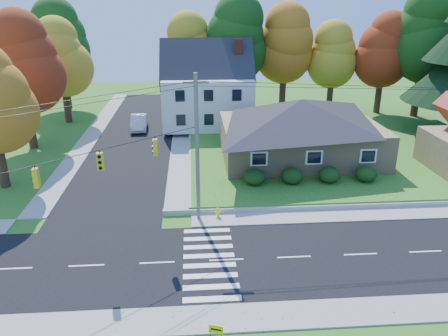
# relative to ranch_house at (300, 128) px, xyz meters

# --- Properties ---
(ground) EXTENTS (120.00, 120.00, 0.00)m
(ground) POSITION_rel_ranch_house_xyz_m (-8.00, -16.00, -3.27)
(ground) COLOR #3D7923
(road_main) EXTENTS (90.00, 8.00, 0.02)m
(road_main) POSITION_rel_ranch_house_xyz_m (-8.00, -16.00, -3.26)
(road_main) COLOR black
(road_main) RESTS_ON ground
(road_cross) EXTENTS (8.00, 44.00, 0.02)m
(road_cross) POSITION_rel_ranch_house_xyz_m (-16.00, 10.00, -3.25)
(road_cross) COLOR black
(road_cross) RESTS_ON ground
(sidewalk_north) EXTENTS (90.00, 2.00, 0.08)m
(sidewalk_north) POSITION_rel_ranch_house_xyz_m (-8.00, -11.00, -3.23)
(sidewalk_north) COLOR #9C9A90
(sidewalk_north) RESTS_ON ground
(sidewalk_south) EXTENTS (90.00, 2.00, 0.08)m
(sidewalk_south) POSITION_rel_ranch_house_xyz_m (-8.00, -21.00, -3.23)
(sidewalk_south) COLOR #9C9A90
(sidewalk_south) RESTS_ON ground
(lawn) EXTENTS (30.00, 30.00, 0.50)m
(lawn) POSITION_rel_ranch_house_xyz_m (5.00, 5.00, -3.02)
(lawn) COLOR #3D7923
(lawn) RESTS_ON ground
(ranch_house) EXTENTS (14.60, 10.60, 5.40)m
(ranch_house) POSITION_rel_ranch_house_xyz_m (0.00, 0.00, 0.00)
(ranch_house) COLOR tan
(ranch_house) RESTS_ON lawn
(colonial_house) EXTENTS (10.40, 8.40, 9.60)m
(colonial_house) POSITION_rel_ranch_house_xyz_m (-7.96, 12.00, 1.32)
(colonial_house) COLOR silver
(colonial_house) RESTS_ON lawn
(hedge_row) EXTENTS (10.70, 1.70, 1.27)m
(hedge_row) POSITION_rel_ranch_house_xyz_m (-0.50, -6.20, -2.13)
(hedge_row) COLOR #163A10
(hedge_row) RESTS_ON lawn
(traffic_infrastructure) EXTENTS (38.10, 10.66, 10.00)m
(traffic_infrastructure) POSITION_rel_ranch_house_xyz_m (-8.15, -14.65, 1.88)
(traffic_infrastructure) COLOR #666059
(traffic_infrastructure) RESTS_ON ground
(tree_lot_0) EXTENTS (6.72, 6.72, 12.51)m
(tree_lot_0) POSITION_rel_ranch_house_xyz_m (-10.00, 18.00, 5.04)
(tree_lot_0) COLOR #3F2A19
(tree_lot_0) RESTS_ON lawn
(tree_lot_1) EXTENTS (7.84, 7.84, 14.60)m
(tree_lot_1) POSITION_rel_ranch_house_xyz_m (-4.00, 17.00, 6.35)
(tree_lot_1) COLOR #3F2A19
(tree_lot_1) RESTS_ON lawn
(tree_lot_2) EXTENTS (7.28, 7.28, 13.56)m
(tree_lot_2) POSITION_rel_ranch_house_xyz_m (2.00, 18.00, 5.70)
(tree_lot_2) COLOR #3F2A19
(tree_lot_2) RESTS_ON lawn
(tree_lot_3) EXTENTS (6.16, 6.16, 11.47)m
(tree_lot_3) POSITION_rel_ranch_house_xyz_m (8.00, 17.00, 4.39)
(tree_lot_3) COLOR #3F2A19
(tree_lot_3) RESTS_ON lawn
(tree_lot_4) EXTENTS (6.72, 6.72, 12.51)m
(tree_lot_4) POSITION_rel_ranch_house_xyz_m (14.00, 16.00, 5.04)
(tree_lot_4) COLOR #3F2A19
(tree_lot_4) RESTS_ON lawn
(tree_lot_5) EXTENTS (8.40, 8.40, 15.64)m
(tree_lot_5) POSITION_rel_ranch_house_xyz_m (18.00, 14.00, 7.00)
(tree_lot_5) COLOR #3F2A19
(tree_lot_5) RESTS_ON lawn
(tree_west_1) EXTENTS (7.28, 7.28, 13.56)m
(tree_west_1) POSITION_rel_ranch_house_xyz_m (-26.00, 6.00, 5.20)
(tree_west_1) COLOR #3F2A19
(tree_west_1) RESTS_ON ground
(tree_west_2) EXTENTS (6.72, 6.72, 12.51)m
(tree_west_2) POSITION_rel_ranch_house_xyz_m (-25.00, 16.00, 4.54)
(tree_west_2) COLOR #3F2A19
(tree_west_2) RESTS_ON ground
(tree_west_3) EXTENTS (7.84, 7.84, 14.60)m
(tree_west_3) POSITION_rel_ranch_house_xyz_m (-27.00, 24.00, 5.85)
(tree_west_3) COLOR #3F2A19
(tree_west_3) RESTS_ON ground
(white_car) EXTENTS (2.05, 5.12, 1.66)m
(white_car) POSITION_rel_ranch_house_xyz_m (-15.99, 11.99, -2.42)
(white_car) COLOR #B2B2C5
(white_car) RESTS_ON road_cross
(fire_hydrant) EXTENTS (0.41, 0.32, 0.73)m
(fire_hydrant) POSITION_rel_ranch_house_xyz_m (-8.18, -10.63, -2.92)
(fire_hydrant) COLOR #FFFA0F
(fire_hydrant) RESTS_ON ground
(yard_sign) EXTENTS (0.64, 0.24, 0.83)m
(yard_sign) POSITION_rel_ranch_house_xyz_m (-8.97, -22.35, -2.67)
(yard_sign) COLOR black
(yard_sign) RESTS_ON ground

